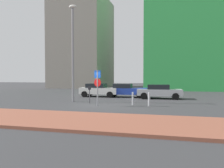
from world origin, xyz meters
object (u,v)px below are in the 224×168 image
at_px(traffic_bollard_near, 149,99).
at_px(parking_meter, 89,92).
at_px(parked_car_silver, 159,91).
at_px(parked_car_white, 99,90).
at_px(traffic_bollard_mid, 133,99).
at_px(street_lamp, 73,46).
at_px(parked_car_blue, 126,90).
at_px(parking_sign_post, 98,83).

bearing_deg(traffic_bollard_near, parking_meter, 172.87).
relative_size(parked_car_silver, parking_meter, 3.18).
bearing_deg(parked_car_white, traffic_bollard_mid, -52.77).
xyz_separation_m(parked_car_white, parking_meter, (1.15, -6.01, 0.15)).
xyz_separation_m(parked_car_white, traffic_bollard_mid, (4.74, -6.24, -0.26)).
bearing_deg(traffic_bollard_mid, street_lamp, 169.50).
height_order(parked_car_white, street_lamp, street_lamp).
height_order(parked_car_silver, parking_meter, parked_car_silver).
height_order(street_lamp, traffic_bollard_near, street_lamp).
distance_m(parking_meter, traffic_bollard_mid, 3.62).
bearing_deg(traffic_bollard_mid, traffic_bollard_near, -16.63).
bearing_deg(parked_car_silver, traffic_bollard_near, -94.15).
distance_m(parking_meter, street_lamp, 4.36).
bearing_deg(parked_car_blue, parked_car_silver, -12.04).
relative_size(parked_car_blue, parked_car_silver, 0.99).
xyz_separation_m(parked_car_blue, parked_car_silver, (3.50, -0.75, -0.00)).
bearing_deg(parking_sign_post, parked_car_white, 107.23).
xyz_separation_m(parked_car_silver, parking_sign_post, (-4.17, -6.80, 0.93)).
bearing_deg(parked_car_white, street_lamp, -96.94).
bearing_deg(parking_sign_post, parking_meter, 129.76).
bearing_deg(traffic_bollard_mid, parked_car_silver, 73.15).
height_order(parked_car_white, parking_meter, parked_car_white).
relative_size(parked_car_silver, traffic_bollard_mid, 4.45).
distance_m(parked_car_blue, parked_car_silver, 3.58).
xyz_separation_m(parked_car_blue, traffic_bollard_near, (3.06, -6.79, -0.23)).
bearing_deg(parked_car_blue, parked_car_white, -176.78).
height_order(parking_sign_post, traffic_bollard_near, parking_sign_post).
xyz_separation_m(parking_meter, street_lamp, (-1.79, 0.77, 3.91)).
xyz_separation_m(parking_sign_post, parking_meter, (-1.14, 1.37, -0.77)).
relative_size(parking_sign_post, parking_meter, 1.91).
xyz_separation_m(parked_car_blue, street_lamp, (-3.59, -5.41, 4.07)).
distance_m(parking_sign_post, traffic_bollard_mid, 2.95).
distance_m(parked_car_blue, traffic_bollard_near, 7.45).
relative_size(parked_car_blue, traffic_bollard_mid, 4.41).
height_order(parking_sign_post, street_lamp, street_lamp).
xyz_separation_m(parking_sign_post, traffic_bollard_near, (3.73, 0.76, -1.15)).
distance_m(parked_car_white, traffic_bollard_mid, 7.84).
xyz_separation_m(parking_sign_post, street_lamp, (-2.93, 2.14, 3.14)).
height_order(parking_sign_post, parking_meter, parking_sign_post).
relative_size(parked_car_white, parking_meter, 2.96).
bearing_deg(parking_sign_post, parked_car_silver, 58.51).
xyz_separation_m(parking_meter, traffic_bollard_near, (4.87, -0.61, -0.39)).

